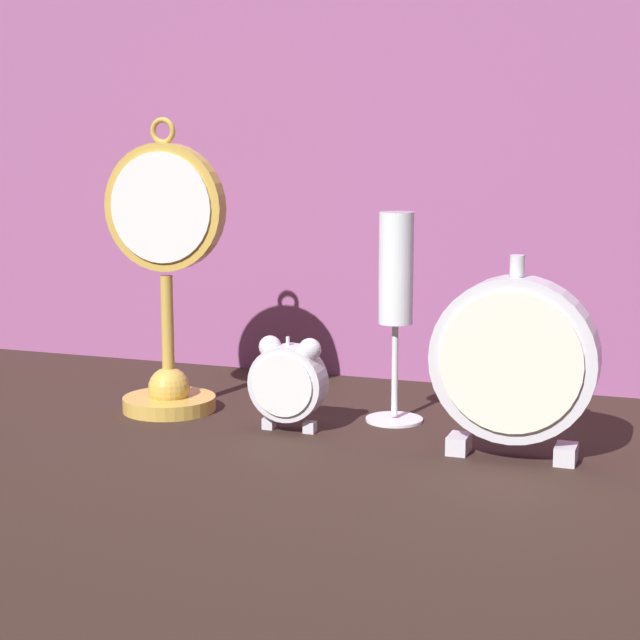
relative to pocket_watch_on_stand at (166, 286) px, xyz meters
The scene contains 6 objects.
ground_plane 0.25m from the pocket_watch_on_stand, 24.11° to the right, with size 4.00×4.00×0.00m, color black.
fabric_backdrop_drape 0.35m from the pocket_watch_on_stand, 53.13° to the left, with size 1.53×0.01×0.64m, color #8E4C7F.
pocket_watch_on_stand is the anchor object (origin of this frame).
alarm_clock_twin_bell 0.18m from the pocket_watch_on_stand, 12.30° to the right, with size 0.08×0.03×0.10m.
mantel_clock_silver 0.40m from the pocket_watch_on_stand, ahead, with size 0.16×0.04×0.20m.
champagne_flute 0.26m from the pocket_watch_on_stand, ahead, with size 0.06×0.06×0.23m.
Camera 1 is at (0.38, -0.97, 0.31)m, focal length 60.00 mm.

